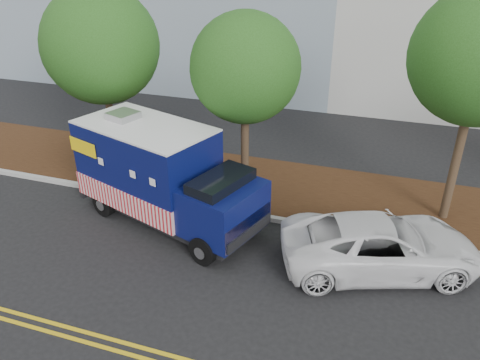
% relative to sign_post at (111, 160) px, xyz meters
% --- Properties ---
extents(ground, '(120.00, 120.00, 0.00)m').
position_rel_sign_post_xyz_m(ground, '(3.81, -1.55, -1.20)').
color(ground, black).
rests_on(ground, ground).
extents(curb, '(120.00, 0.18, 0.15)m').
position_rel_sign_post_xyz_m(curb, '(3.81, -0.15, -1.12)').
color(curb, '#9E9E99').
rests_on(curb, ground).
extents(mulch_strip, '(120.00, 4.00, 0.15)m').
position_rel_sign_post_xyz_m(mulch_strip, '(3.81, 1.95, -1.12)').
color(mulch_strip, black).
rests_on(mulch_strip, ground).
extents(centerline_near, '(120.00, 0.10, 0.01)m').
position_rel_sign_post_xyz_m(centerline_near, '(3.81, -6.00, -1.19)').
color(centerline_near, gold).
rests_on(centerline_near, ground).
extents(centerline_far, '(120.00, 0.10, 0.01)m').
position_rel_sign_post_xyz_m(centerline_far, '(3.81, -6.25, -1.19)').
color(centerline_far, gold).
rests_on(centerline_far, ground).
extents(tree_a, '(4.16, 4.16, 6.59)m').
position_rel_sign_post_xyz_m(tree_a, '(-1.33, 2.24, 3.29)').
color(tree_a, '#38281C').
rests_on(tree_a, ground).
extents(tree_b, '(3.39, 3.39, 6.12)m').
position_rel_sign_post_xyz_m(tree_b, '(4.41, 1.13, 3.21)').
color(tree_b, '#38281C').
rests_on(tree_b, ground).
extents(sign_post, '(0.06, 0.06, 2.40)m').
position_rel_sign_post_xyz_m(sign_post, '(0.00, 0.00, 0.00)').
color(sign_post, '#473828').
rests_on(sign_post, ground).
extents(food_truck, '(6.49, 4.03, 3.23)m').
position_rel_sign_post_xyz_m(food_truck, '(2.42, -1.04, 0.26)').
color(food_truck, black).
rests_on(food_truck, ground).
extents(white_car, '(5.74, 4.01, 1.46)m').
position_rel_sign_post_xyz_m(white_car, '(9.02, -1.47, -0.47)').
color(white_car, white).
rests_on(white_car, ground).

